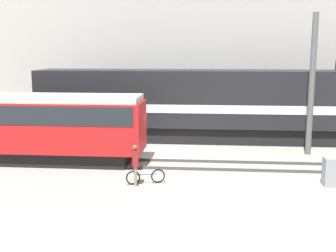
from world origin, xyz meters
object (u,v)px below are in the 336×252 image
Objects in this scene: streetcar at (20,124)px; person at (135,161)px; utility_pole_left at (312,85)px; freight_locomotive at (213,104)px; signal_box at (332,172)px; bicycle at (146,177)px.

person is at bearing -26.93° from streetcar.
utility_pole_left reaches higher than streetcar.
streetcar is (-9.72, -6.05, -0.36)m from freight_locomotive.
signal_box is (-0.32, -5.56, -3.17)m from utility_pole_left.
bicycle is 7.79m from signal_box.
signal_box reaches higher than bicycle.
freight_locomotive is 9.70m from bicycle.
utility_pole_left is (5.14, -3.03, 1.45)m from freight_locomotive.
bicycle is 0.90m from person.
freight_locomotive is 10.00m from signal_box.
signal_box is (7.77, 0.43, 0.29)m from bicycle.
signal_box is at bearing 4.95° from person.
utility_pole_left is (14.86, 3.03, 1.81)m from streetcar.
person is 0.23× the size of utility_pole_left.
streetcar reaches higher than bicycle.
signal_box is (4.82, -8.59, -1.72)m from freight_locomotive.
streetcar is 10.37× the size of signal_box.
bicycle is (-2.95, -9.02, -2.01)m from freight_locomotive.
streetcar reaches higher than signal_box.
streetcar is 7.57m from bicycle.
freight_locomotive is 13.27× the size of bicycle.
bicycle is (6.77, -2.96, -1.65)m from streetcar.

